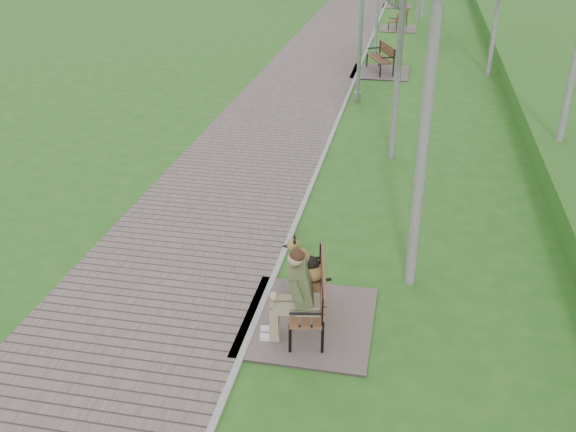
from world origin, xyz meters
TOP-DOWN VIEW (x-y plane):
  - ground at (0.00, 0.00)m, footprint 120.00×120.00m
  - walkway at (-1.75, 21.50)m, footprint 3.50×67.00m
  - kerb at (0.00, 21.50)m, footprint 0.10×67.00m
  - bench_main at (0.70, -5.50)m, footprint 1.96×2.18m
  - bench_second at (0.78, 10.17)m, footprint 2.05×2.27m
  - bench_third at (1.04, 18.76)m, footprint 1.71×1.90m
  - bench_far at (0.67, 25.83)m, footprint 1.67×1.86m
  - lamp_post_near at (0.35, 6.34)m, footprint 0.21×0.21m

SIDE VIEW (x-z plane):
  - ground at x=0.00m, z-range 0.00..0.00m
  - walkway at x=-1.75m, z-range 0.00..0.04m
  - kerb at x=0.00m, z-range 0.00..0.05m
  - bench_far at x=0.67m, z-range -0.32..0.70m
  - bench_third at x=1.04m, z-range -0.33..0.72m
  - bench_second at x=0.78m, z-range -0.39..0.86m
  - bench_main at x=0.70m, z-range -0.37..1.34m
  - lamp_post_near at x=0.35m, z-range -0.18..5.18m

